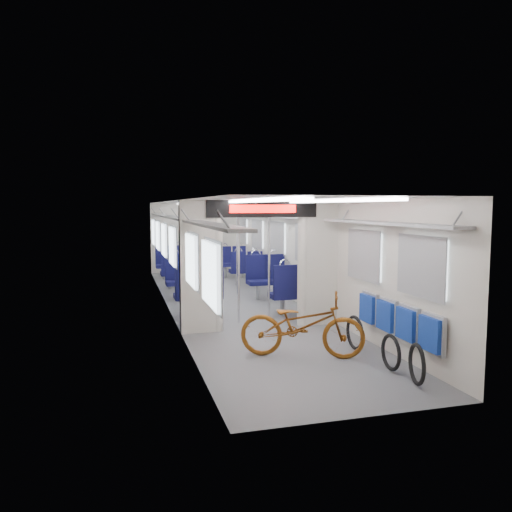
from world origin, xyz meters
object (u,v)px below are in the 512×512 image
at_px(stanchion_far_left, 208,248).
at_px(stanchion_far_right, 237,248).
at_px(flip_bench, 397,320).
at_px(seat_bay_far_right, 239,263).
at_px(seat_bay_far_left, 175,264).
at_px(stanchion_near_right, 269,260).
at_px(bike_hoop_c, 355,334).
at_px(seat_bay_near_right, 279,280).
at_px(bike_hoop_b, 391,354).
at_px(stanchion_near_left, 239,262).
at_px(bike_hoop_a, 417,366).
at_px(bicycle, 302,325).
at_px(seat_bay_near_left, 192,281).

xyz_separation_m(stanchion_far_left, stanchion_far_right, (0.67, -0.30, 0.00)).
relative_size(flip_bench, seat_bay_far_right, 1.07).
relative_size(seat_bay_far_right, stanchion_far_right, 0.85).
bearing_deg(seat_bay_far_left, stanchion_near_right, -75.14).
bearing_deg(stanchion_near_right, bike_hoop_c, -75.84).
relative_size(seat_bay_near_right, seat_bay_far_right, 1.17).
xyz_separation_m(bike_hoop_b, stanchion_near_left, (-1.31, 3.24, 0.93)).
xyz_separation_m(bike_hoop_b, seat_bay_near_right, (-0.09, 4.55, 0.35)).
bearing_deg(stanchion_near_left, stanchion_far_left, 89.87).
distance_m(bike_hoop_a, seat_bay_far_right, 8.95).
bearing_deg(seat_bay_near_right, bicycle, -102.95).
xyz_separation_m(seat_bay_near_right, stanchion_far_left, (-1.22, 2.01, 0.58)).
bearing_deg(stanchion_far_right, seat_bay_near_right, -72.12).
distance_m(flip_bench, bike_hoop_c, 0.78).
xyz_separation_m(seat_bay_far_right, stanchion_far_left, (-1.22, -1.83, 0.62)).
bearing_deg(flip_bench, seat_bay_far_left, 105.90).
height_order(bicycle, stanchion_near_right, stanchion_near_right).
bearing_deg(bike_hoop_b, flip_bench, 51.57).
bearing_deg(stanchion_far_left, seat_bay_near_right, -58.69).
relative_size(bike_hoop_c, seat_bay_far_right, 0.27).
bearing_deg(bike_hoop_c, flip_bench, -60.02).
bearing_deg(stanchion_far_right, bike_hoop_b, -84.19).
height_order(bike_hoop_c, seat_bay_far_left, seat_bay_far_left).
distance_m(bicycle, bike_hoop_b, 1.31).
bearing_deg(seat_bay_near_right, seat_bay_far_right, 90.00).
xyz_separation_m(bike_hoop_c, seat_bay_near_left, (-1.94, 3.96, 0.33)).
bearing_deg(seat_bay_far_right, bike_hoop_c, -89.46).
bearing_deg(bicycle, seat_bay_near_left, 37.70).
bearing_deg(seat_bay_far_left, stanchion_far_right, -59.06).
height_order(seat_bay_near_left, seat_bay_far_right, seat_bay_near_left).
bearing_deg(seat_bay_far_right, bike_hoop_a, -89.29).
bearing_deg(stanchion_near_left, stanchion_near_right, 21.04).
height_order(flip_bench, stanchion_far_left, stanchion_far_left).
bearing_deg(seat_bay_near_left, seat_bay_far_right, 61.22).
bearing_deg(bicycle, stanchion_near_left, 32.91).
xyz_separation_m(bicycle, bike_hoop_b, (0.93, -0.89, -0.25)).
bearing_deg(seat_bay_near_left, seat_bay_near_right, -13.00).
bearing_deg(stanchion_near_left, seat_bay_near_right, 46.81).
relative_size(bike_hoop_a, stanchion_near_right, 0.23).
height_order(flip_bench, seat_bay_far_left, seat_bay_far_left).
relative_size(bike_hoop_a, seat_bay_far_left, 0.25).
bearing_deg(stanchion_far_right, flip_bench, -80.57).
bearing_deg(stanchion_far_left, seat_bay_far_right, 56.32).
distance_m(bicycle, flip_bench, 1.35).
bearing_deg(seat_bay_far_left, bike_hoop_a, -77.61).
distance_m(stanchion_far_left, stanchion_far_right, 0.74).
distance_m(bike_hoop_a, stanchion_near_right, 4.22).
bearing_deg(bike_hoop_a, seat_bay_far_left, 102.39).
height_order(seat_bay_far_right, stanchion_near_right, stanchion_near_right).
distance_m(seat_bay_far_right, stanchion_far_right, 2.29).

